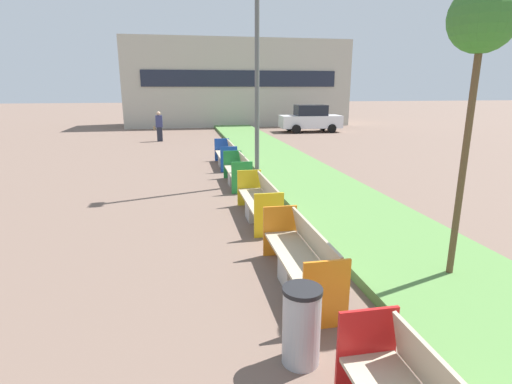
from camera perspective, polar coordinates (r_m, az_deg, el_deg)
The scene contains 11 objects.
planter_grass_strip at distance 11.16m, azimuth 10.75°, elevation -0.75°, with size 2.80×120.00×0.18m.
building_backdrop at distance 34.20m, azimuth -2.76°, elevation 15.23°, with size 17.78×5.27×6.70m.
bench_orange_frame at distance 6.34m, azimuth 6.46°, elevation -9.95°, with size 0.65×2.43×0.94m.
bench_yellow_frame at distance 9.35m, azimuth 0.51°, elevation -1.66°, with size 0.65×2.42×0.94m.
bench_green_frame at distance 12.68m, azimuth -2.57°, elevation 2.65°, with size 0.65×2.17×0.94m.
bench_blue_frame at distance 15.87m, azimuth -4.27°, elevation 5.10°, with size 0.65×2.46×0.94m.
litter_bin at distance 4.68m, azimuth 6.51°, elevation -18.41°, with size 0.44×0.44×0.92m.
street_lamp_post at distance 12.56m, azimuth 0.16°, elevation 19.84°, with size 0.24×0.44×7.51m.
sapling_tree_near at distance 6.60m, azimuth 29.61°, elevation 20.01°, with size 0.93×0.93×4.38m.
pedestrian_walking at distance 23.87m, azimuth -13.67°, elevation 9.12°, with size 0.53×0.24×1.70m.
parked_car_distant at distance 28.54m, azimuth 7.78°, elevation 10.33°, with size 4.28×2.00×1.86m.
Camera 1 is at (-0.82, 2.01, 3.01)m, focal length 28.00 mm.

